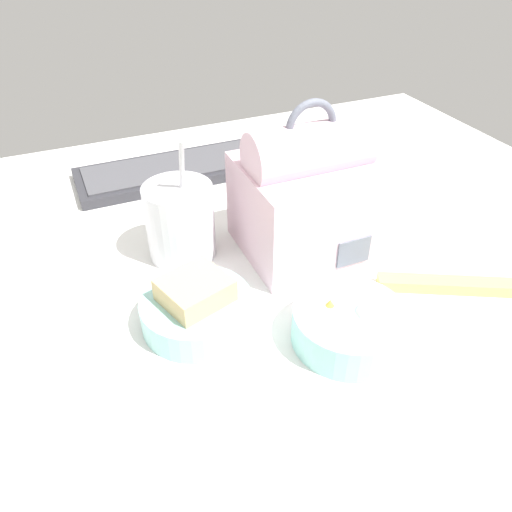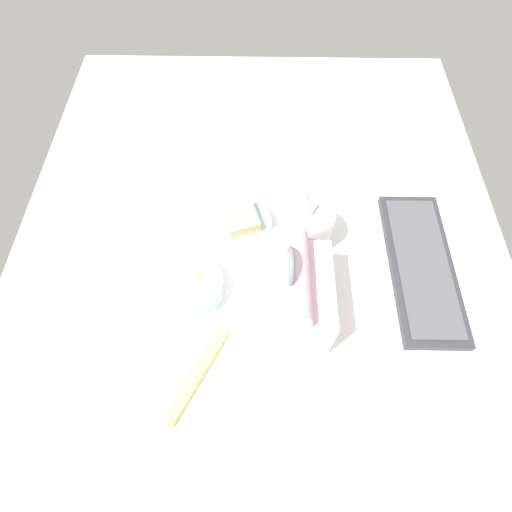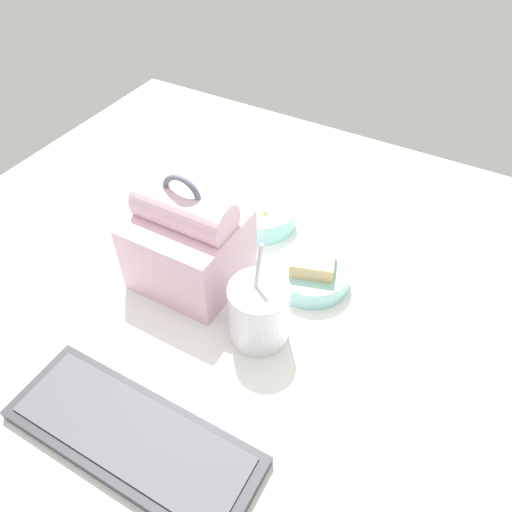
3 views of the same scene
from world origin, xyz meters
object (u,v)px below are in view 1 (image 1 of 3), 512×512
(bento_bowl_sandwich, at_px, (197,307))
(bento_bowl_snacks, at_px, (348,324))
(keyboard, at_px, (178,169))
(chopstick_case, at_px, (452,285))
(soup_cup, at_px, (180,220))
(lunch_bag, at_px, (306,197))

(bento_bowl_sandwich, bearing_deg, bento_bowl_snacks, -32.21)
(bento_bowl_snacks, bearing_deg, keyboard, 97.58)
(keyboard, relative_size, bento_bowl_sandwich, 2.69)
(keyboard, distance_m, chopstick_case, 0.52)
(soup_cup, xyz_separation_m, chopstick_case, (0.30, -0.22, -0.05))
(chopstick_case, bearing_deg, bento_bowl_snacks, -172.75)
(soup_cup, height_order, chopstick_case, soup_cup)
(keyboard, height_order, chopstick_case, keyboard)
(lunch_bag, height_order, soup_cup, lunch_bag)
(chopstick_case, bearing_deg, bento_bowl_sandwich, 167.28)
(soup_cup, bearing_deg, lunch_bag, -17.88)
(keyboard, bearing_deg, soup_cup, -104.45)
(keyboard, distance_m, soup_cup, 0.25)
(lunch_bag, height_order, bento_bowl_sandwich, lunch_bag)
(lunch_bag, xyz_separation_m, chopstick_case, (0.13, -0.17, -0.08))
(keyboard, relative_size, bento_bowl_snacks, 2.76)
(bento_bowl_sandwich, xyz_separation_m, bento_bowl_snacks, (0.15, -0.10, -0.00))
(lunch_bag, height_order, bento_bowl_snacks, lunch_bag)
(lunch_bag, bearing_deg, bento_bowl_sandwich, -154.57)
(lunch_bag, distance_m, soup_cup, 0.18)
(keyboard, distance_m, bento_bowl_sandwich, 0.40)
(chopstick_case, bearing_deg, lunch_bag, 128.80)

